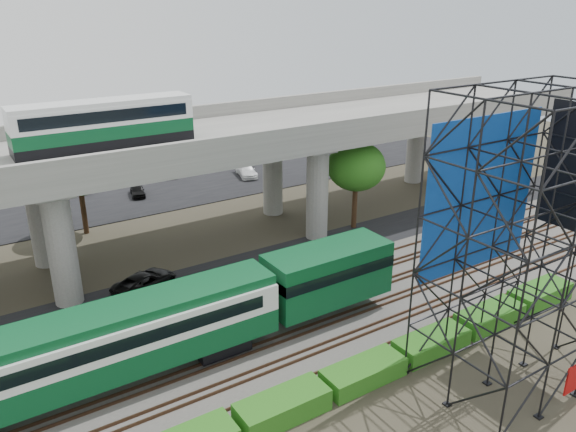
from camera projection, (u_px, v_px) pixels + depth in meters
ground at (301, 347)px, 32.33m from camera, size 140.00×140.00×0.00m
ballast_bed at (283, 329)px, 33.86m from camera, size 90.00×12.00×0.20m
service_road at (220, 276)px, 40.54m from camera, size 90.00×5.00×0.08m
parking_lot at (120, 190)px, 58.96m from camera, size 90.00×18.00×0.08m
harbor_water at (70, 147)px, 76.20m from camera, size 140.00×40.00×0.03m
rail_tracks at (283, 327)px, 33.80m from camera, size 90.00×9.52×0.16m
commuter_train at (140, 333)px, 28.51m from camera, size 29.30×3.06×4.30m
overpass at (177, 151)px, 41.70m from camera, size 80.00×12.00×12.40m
scaffold_tower at (527, 246)px, 27.33m from camera, size 9.36×6.36×15.00m
hedge_strip at (364, 372)px, 29.27m from camera, size 34.60×1.80×1.20m
trees at (124, 194)px, 40.63m from camera, size 40.94×16.94×7.69m
suv at (145, 281)px, 38.29m from camera, size 5.13×3.78×1.30m
parked_cars at (129, 183)px, 58.86m from camera, size 37.71×9.68×1.32m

